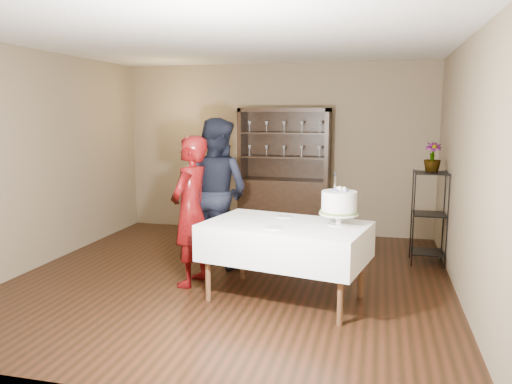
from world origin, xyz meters
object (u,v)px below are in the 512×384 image
cake_table (286,241)px  cake (339,204)px  china_hutch (284,194)px  plant_etagere (429,214)px  potted_plant (432,157)px  woman (191,211)px  man (216,192)px

cake_table → cake: cake is taller
china_hutch → plant_etagere: size_ratio=1.67×
china_hutch → cake: china_hutch is taller
cake → potted_plant: bearing=58.7°
cake_table → potted_plant: (1.55, 1.73, 0.75)m
plant_etagere → woman: 3.05m
plant_etagere → potted_plant: 0.72m
cake → potted_plant: size_ratio=1.46×
potted_plant → china_hutch: bearing=154.3°
cake_table → man: (-1.09, 1.03, 0.31)m
china_hutch → woman: 2.59m
china_hutch → woman: bearing=-103.0°
cake → man: bearing=148.9°
man → potted_plant: size_ratio=5.02×
china_hutch → man: size_ratio=1.07×
china_hutch → potted_plant: bearing=-25.7°
cake_table → woman: 1.16m
china_hutch → woman: china_hutch is taller
cake_table → man: 1.53m
china_hutch → potted_plant: size_ratio=5.38×
woman → potted_plant: bearing=127.6°
man → woman: bearing=104.4°
china_hutch → plant_etagere: (2.08, -1.05, -0.01)m
potted_plant → cake: bearing=-121.3°
woman → cake: (1.65, -0.17, 0.19)m
cake_table → woman: (-1.12, 0.22, 0.22)m
plant_etagere → china_hutch: bearing=153.2°
china_hutch → woman: size_ratio=1.19×
woman → man: bearing=-173.9°
woman → cake: 1.67m
plant_etagere → cake: (-1.01, -1.64, 0.38)m
woman → man: size_ratio=0.90×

